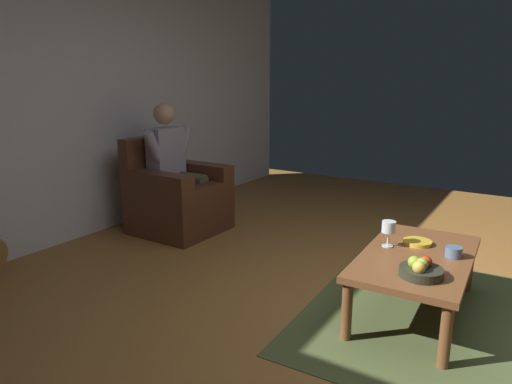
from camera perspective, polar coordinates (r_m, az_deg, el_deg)
name	(u,v)px	position (r m, az deg, el deg)	size (l,w,h in m)	color
ground_plane	(413,322)	(3.03, 18.95, -15.07)	(7.51, 7.51, 0.00)	#9B6530
wall_back	(73,84)	(4.44, -21.84, 12.41)	(6.66, 0.06, 2.79)	silver
rug	(412,312)	(3.13, 18.84, -13.96)	(1.80, 1.22, 0.01)	#49542E
armchair	(176,198)	(4.46, -9.88, -0.70)	(0.76, 0.76, 0.90)	#502D1D
person_seated	(175,164)	(4.39, -10.07, 3.43)	(0.62, 0.54, 1.22)	#A294AB
coffee_table	(416,262)	(3.00, 19.34, -8.27)	(1.13, 0.66, 0.39)	brown
wine_glass_near	(389,228)	(3.03, 16.20, -4.37)	(0.09, 0.09, 0.17)	silver
fruit_bowl	(421,269)	(2.66, 19.84, -9.06)	(0.23, 0.23, 0.11)	#2B2C1F
decorative_dish	(417,242)	(3.16, 19.48, -5.92)	(0.18, 0.18, 0.02)	gold
candle_jar	(454,252)	(3.01, 23.41, -6.89)	(0.10, 0.10, 0.06)	slate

